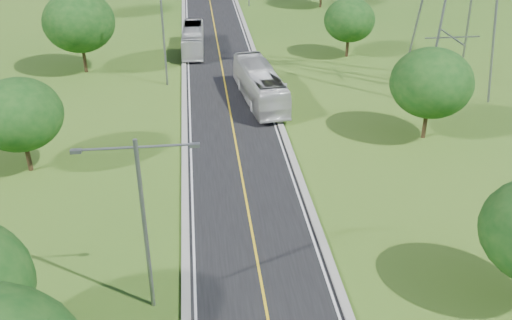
% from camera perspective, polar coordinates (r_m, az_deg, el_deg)
% --- Properties ---
extents(ground, '(260.00, 260.00, 0.00)m').
position_cam_1_polar(ground, '(75.02, -3.92, 11.80)').
color(ground, '#2E5B19').
rests_on(ground, ground).
extents(road, '(8.00, 150.00, 0.06)m').
position_cam_1_polar(road, '(80.77, -4.15, 13.04)').
color(road, black).
rests_on(road, ground).
extents(curb_left, '(0.50, 150.00, 0.22)m').
position_cam_1_polar(curb_left, '(80.70, -7.25, 12.94)').
color(curb_left, gray).
rests_on(curb_left, ground).
extents(curb_right, '(0.50, 150.00, 0.22)m').
position_cam_1_polar(curb_right, '(81.02, -1.07, 13.22)').
color(curb_right, gray).
rests_on(curb_right, ground).
extents(speed_limit_sign, '(0.55, 0.09, 2.40)m').
position_cam_1_polar(speed_limit_sign, '(54.28, 2.81, 6.93)').
color(speed_limit_sign, slate).
rests_on(speed_limit_sign, ground).
extents(streetlight_near_left, '(5.90, 0.25, 10.00)m').
position_cam_1_polar(streetlight_near_left, '(28.62, -11.21, -5.25)').
color(streetlight_near_left, slate).
rests_on(streetlight_near_left, ground).
extents(streetlight_mid_left, '(5.90, 0.25, 10.00)m').
position_cam_1_polar(streetlight_mid_left, '(58.96, -9.29, 12.83)').
color(streetlight_mid_left, slate).
rests_on(streetlight_mid_left, ground).
extents(tree_lb, '(6.30, 6.30, 7.33)m').
position_cam_1_polar(tree_lb, '(45.12, -22.60, 4.21)').
color(tree_lb, black).
rests_on(tree_lb, ground).
extents(tree_lc, '(7.56, 7.56, 8.79)m').
position_cam_1_polar(tree_lc, '(64.91, -17.29, 13.05)').
color(tree_lc, black).
rests_on(tree_lc, ground).
extents(tree_rb, '(6.72, 6.72, 7.82)m').
position_cam_1_polar(tree_rb, '(48.87, 17.13, 7.38)').
color(tree_rb, black).
rests_on(tree_rb, ground).
extents(tree_rc, '(5.88, 5.88, 6.84)m').
position_cam_1_polar(tree_rc, '(68.51, 9.33, 13.64)').
color(tree_rc, black).
rests_on(tree_rc, ground).
extents(bus_outbound, '(4.23, 12.48, 3.41)m').
position_cam_1_polar(bus_outbound, '(55.26, 0.40, 7.55)').
color(bus_outbound, silver).
rests_on(bus_outbound, road).
extents(bus_inbound, '(2.80, 10.48, 2.90)m').
position_cam_1_polar(bus_inbound, '(70.71, -6.32, 11.92)').
color(bus_inbound, silver).
rests_on(bus_inbound, road).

